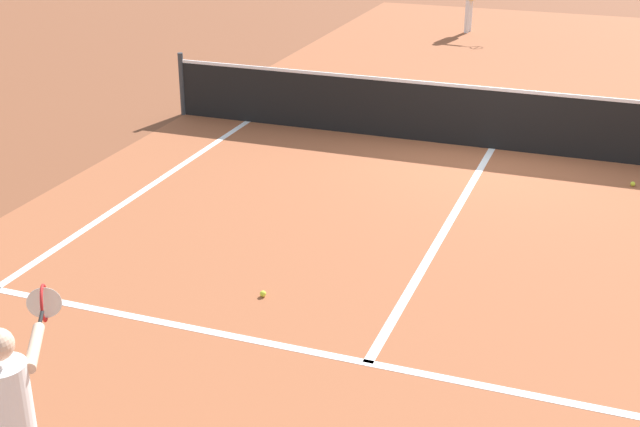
# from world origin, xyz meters

# --- Properties ---
(ground_plane) EXTENTS (60.00, 60.00, 0.00)m
(ground_plane) POSITION_xyz_m (0.00, 0.00, 0.00)
(ground_plane) COLOR brown
(court_surface_inbounds) EXTENTS (10.62, 24.40, 0.00)m
(court_surface_inbounds) POSITION_xyz_m (0.00, 0.00, 0.00)
(court_surface_inbounds) COLOR #9E5433
(court_surface_inbounds) RESTS_ON ground_plane
(line_sideline_left) EXTENTS (0.10, 11.89, 0.01)m
(line_sideline_left) POSITION_xyz_m (-4.11, -5.95, 0.00)
(line_sideline_left) COLOR white
(line_sideline_left) RESTS_ON ground_plane
(line_service_near) EXTENTS (8.22, 0.10, 0.01)m
(line_service_near) POSITION_xyz_m (0.00, -6.40, 0.00)
(line_service_near) COLOR white
(line_service_near) RESTS_ON ground_plane
(line_center_service) EXTENTS (0.10, 6.40, 0.01)m
(line_center_service) POSITION_xyz_m (0.00, -3.20, 0.00)
(line_center_service) COLOR white
(line_center_service) RESTS_ON ground_plane
(net) EXTENTS (10.74, 0.09, 1.07)m
(net) POSITION_xyz_m (0.00, 0.00, 0.49)
(net) COLOR #33383D
(net) RESTS_ON ground_plane
(player_near) EXTENTS (0.59, 1.13, 1.57)m
(player_near) POSITION_xyz_m (-1.58, -9.16, 0.97)
(player_near) COLOR black
(player_near) RESTS_ON ground_plane
(tennis_ball_mid_court) EXTENTS (0.07, 0.07, 0.07)m
(tennis_ball_mid_court) POSITION_xyz_m (-1.39, -5.57, 0.03)
(tennis_ball_mid_court) COLOR #CCE033
(tennis_ball_mid_court) RESTS_ON ground_plane
(tennis_ball_near_net) EXTENTS (0.07, 0.07, 0.07)m
(tennis_ball_near_net) POSITION_xyz_m (2.08, -0.93, 0.03)
(tennis_ball_near_net) COLOR #CCE033
(tennis_ball_near_net) RESTS_ON ground_plane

